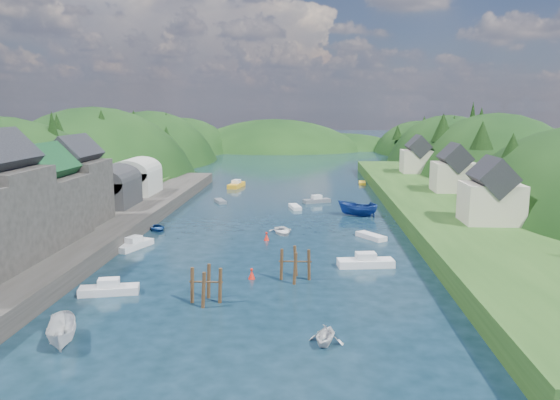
# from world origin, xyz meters

# --- Properties ---
(ground) EXTENTS (600.00, 600.00, 0.00)m
(ground) POSITION_xyz_m (0.00, 50.00, 0.00)
(ground) COLOR black
(ground) RESTS_ON ground
(hillside_left) EXTENTS (44.00, 245.56, 52.00)m
(hillside_left) POSITION_xyz_m (-45.00, 75.00, -8.03)
(hillside_left) COLOR black
(hillside_left) RESTS_ON ground
(hillside_right) EXTENTS (36.00, 245.56, 48.00)m
(hillside_right) POSITION_xyz_m (45.00, 75.00, -7.41)
(hillside_right) COLOR black
(hillside_right) RESTS_ON ground
(far_hills) EXTENTS (103.00, 68.00, 44.00)m
(far_hills) POSITION_xyz_m (1.22, 174.01, -10.80)
(far_hills) COLOR black
(far_hills) RESTS_ON ground
(hill_trees) EXTENTS (91.94, 153.20, 12.87)m
(hill_trees) POSITION_xyz_m (0.40, 64.65, 11.14)
(hill_trees) COLOR black
(hill_trees) RESTS_ON ground
(quay_left) EXTENTS (12.00, 110.00, 2.00)m
(quay_left) POSITION_xyz_m (-24.00, 20.00, 1.00)
(quay_left) COLOR #2D2B28
(quay_left) RESTS_ON ground
(terrace_left_grass) EXTENTS (12.00, 110.00, 2.50)m
(terrace_left_grass) POSITION_xyz_m (-31.00, 20.00, 1.25)
(terrace_left_grass) COLOR #234719
(terrace_left_grass) RESTS_ON ground
(quayside_buildings) EXTENTS (8.00, 35.84, 12.90)m
(quayside_buildings) POSITION_xyz_m (-26.00, 6.39, 7.09)
(quayside_buildings) COLOR #2D2B28
(quayside_buildings) RESTS_ON quay_left
(boat_sheds) EXTENTS (7.00, 21.00, 7.50)m
(boat_sheds) POSITION_xyz_m (-26.00, 39.00, 5.27)
(boat_sheds) COLOR #2D2D30
(boat_sheds) RESTS_ON quay_left
(terrace_right) EXTENTS (16.00, 120.00, 2.40)m
(terrace_right) POSITION_xyz_m (25.00, 40.00, 1.20)
(terrace_right) COLOR #234719
(terrace_right) RESTS_ON ground
(right_bank_cottages) EXTENTS (9.00, 59.24, 8.41)m
(right_bank_cottages) POSITION_xyz_m (28.00, 48.33, 5.84)
(right_bank_cottages) COLOR beige
(right_bank_cottages) RESTS_ON terrace_right
(piling_cluster_near) EXTENTS (2.94, 2.77, 3.76)m
(piling_cluster_near) POSITION_xyz_m (-4.78, -2.05, 1.31)
(piling_cluster_near) COLOR #382314
(piling_cluster_near) RESTS_ON ground
(piling_cluster_far) EXTENTS (3.25, 3.03, 3.72)m
(piling_cluster_far) POSITION_xyz_m (2.78, 4.76, 1.29)
(piling_cluster_far) COLOR #382314
(piling_cluster_far) RESTS_ON ground
(channel_buoy_near) EXTENTS (0.70, 0.70, 1.10)m
(channel_buoy_near) POSITION_xyz_m (-1.54, 4.84, 0.48)
(channel_buoy_near) COLOR red
(channel_buoy_near) RESTS_ON ground
(channel_buoy_far) EXTENTS (0.70, 0.70, 1.10)m
(channel_buoy_far) POSITION_xyz_m (-1.32, 20.69, 0.48)
(channel_buoy_far) COLOR red
(channel_buoy_far) RESTS_ON ground
(moored_boats) EXTENTS (35.65, 88.59, 2.45)m
(moored_boats) POSITION_xyz_m (-0.75, 23.78, 0.65)
(moored_boats) COLOR navy
(moored_boats) RESTS_ON ground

